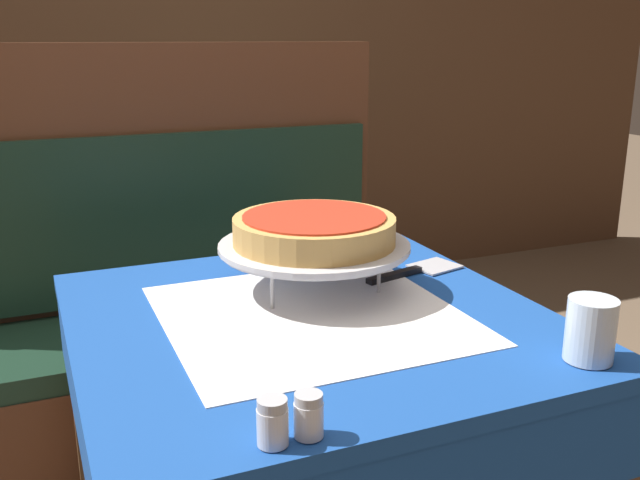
{
  "coord_description": "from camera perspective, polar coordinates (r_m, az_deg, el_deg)",
  "views": [
    {
      "loc": [
        -0.47,
        -1.16,
        1.25
      ],
      "look_at": [
        0.06,
        0.09,
        0.86
      ],
      "focal_mm": 40.0,
      "sensor_mm": 36.0,
      "label": 1
    }
  ],
  "objects": [
    {
      "name": "napkin_holder",
      "position": [
        1.73,
        -0.79,
        0.64
      ],
      "size": [
        0.1,
        0.05,
        0.09
      ],
      "color": "#B2B2B7",
      "rests_on": "dining_table_front"
    },
    {
      "name": "condiment_caddy",
      "position": [
        2.81,
        -7.82,
        6.08
      ],
      "size": [
        0.14,
        0.14,
        0.14
      ],
      "color": "black",
      "rests_on": "dining_table_rear"
    },
    {
      "name": "back_wall_panel",
      "position": [
        3.37,
        -15.34,
        14.61
      ],
      "size": [
        6.0,
        0.04,
        2.4
      ],
      "primitive_type": "cube",
      "color": "brown",
      "rests_on": "ground_plane"
    },
    {
      "name": "water_glass_near",
      "position": [
        1.23,
        20.83,
        -6.72
      ],
      "size": [
        0.08,
        0.08,
        0.1
      ],
      "color": "silver",
      "rests_on": "dining_table_front"
    },
    {
      "name": "dining_table_front",
      "position": [
        1.39,
        -0.73,
        -10.08
      ],
      "size": [
        0.87,
        0.87,
        0.74
      ],
      "color": "#194799",
      "rests_on": "ground_plane"
    },
    {
      "name": "pizza_pan_stand",
      "position": [
        1.45,
        -0.46,
        -0.63
      ],
      "size": [
        0.39,
        0.39,
        0.1
      ],
      "color": "#ADADB2",
      "rests_on": "dining_table_front"
    },
    {
      "name": "dining_table_rear",
      "position": [
        2.92,
        -7.88,
        3.63
      ],
      "size": [
        0.8,
        0.8,
        0.74
      ],
      "color": "#1E6B33",
      "rests_on": "ground_plane"
    },
    {
      "name": "deep_dish_pizza",
      "position": [
        1.44,
        -0.46,
        0.87
      ],
      "size": [
        0.33,
        0.33,
        0.06
      ],
      "color": "tan",
      "rests_on": "pizza_pan_stand"
    },
    {
      "name": "booth_bench",
      "position": [
        2.14,
        -12.96,
        -8.94
      ],
      "size": [
        1.47,
        0.46,
        1.23
      ],
      "color": "brown",
      "rests_on": "ground_plane"
    },
    {
      "name": "pepper_shaker",
      "position": [
        0.95,
        -0.92,
        -13.84
      ],
      "size": [
        0.04,
        0.04,
        0.06
      ],
      "color": "silver",
      "rests_on": "dining_table_front"
    },
    {
      "name": "salt_shaker",
      "position": [
        0.94,
        -3.82,
        -14.32
      ],
      "size": [
        0.04,
        0.04,
        0.06
      ],
      "color": "silver",
      "rests_on": "dining_table_front"
    },
    {
      "name": "pizza_server",
      "position": [
        1.59,
        7.6,
        -2.44
      ],
      "size": [
        0.25,
        0.11,
        0.01
      ],
      "color": "#BCBCC1",
      "rests_on": "dining_table_front"
    }
  ]
}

